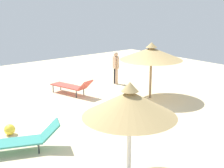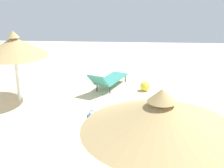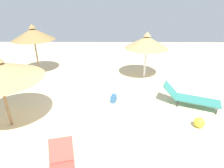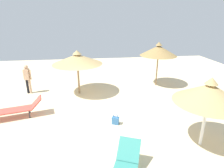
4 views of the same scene
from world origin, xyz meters
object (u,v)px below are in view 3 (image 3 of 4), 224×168
object	(u,v)px
lounge_chair_back	(189,97)
handbag	(114,98)
parasol_umbrella_center	(147,42)
parasol_umbrella_edge	(33,34)
beach_ball	(199,123)

from	to	relation	value
lounge_chair_back	handbag	distance (m)	3.03
parasol_umbrella_center	lounge_chair_back	size ratio (longest dim) A/B	1.08
parasol_umbrella_edge	lounge_chair_back	world-z (taller)	parasol_umbrella_edge
parasol_umbrella_edge	beach_ball	distance (m)	8.87
parasol_umbrella_edge	beach_ball	bearing A→B (deg)	-34.33
parasol_umbrella_edge	handbag	xyz separation A→B (m)	(4.25, -3.24, -2.04)
lounge_chair_back	beach_ball	bearing A→B (deg)	-95.56
beach_ball	parasol_umbrella_center	bearing A→B (deg)	105.64
lounge_chair_back	beach_ball	distance (m)	1.40
handbag	beach_ball	world-z (taller)	handbag
parasol_umbrella_center	parasol_umbrella_edge	distance (m)	5.94
beach_ball	handbag	bearing A→B (deg)	150.46
parasol_umbrella_edge	handbag	world-z (taller)	parasol_umbrella_edge
parasol_umbrella_center	parasol_umbrella_edge	xyz separation A→B (m)	(-5.91, 0.52, 0.29)
parasol_umbrella_center	handbag	size ratio (longest dim) A/B	5.21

